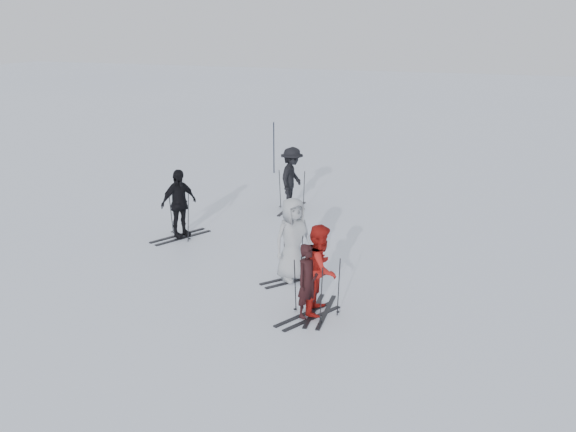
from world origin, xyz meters
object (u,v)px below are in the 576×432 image
(skier_grey, at_px, (293,240))
(skier_near_dark, at_px, (308,282))
(skier_red, at_px, (321,270))
(piste_marker, at_px, (274,148))
(skier_uphill_left, at_px, (179,204))
(skier_uphill_far, at_px, (292,179))

(skier_grey, bearing_deg, skier_near_dark, -113.05)
(skier_red, bearing_deg, skier_grey, 33.02)
(skier_near_dark, bearing_deg, piste_marker, 50.72)
(skier_near_dark, relative_size, skier_red, 0.82)
(skier_red, bearing_deg, skier_uphill_left, 52.81)
(skier_near_dark, height_order, skier_red, skier_red)
(skier_grey, distance_m, skier_uphill_left, 4.31)
(skier_near_dark, xyz_separation_m, skier_uphill_far, (-2.98, 7.05, 0.22))
(skier_near_dark, relative_size, piste_marker, 0.77)
(skier_uphill_left, distance_m, skier_uphill_far, 4.11)
(skier_uphill_far, xyz_separation_m, piste_marker, (-2.40, 4.44, 0.02))
(skier_uphill_far, bearing_deg, skier_near_dark, -158.19)
(skier_grey, bearing_deg, skier_uphill_far, 58.43)
(skier_near_dark, height_order, skier_uphill_far, skier_uphill_far)
(skier_uphill_left, bearing_deg, skier_near_dark, -99.47)
(skier_uphill_left, xyz_separation_m, skier_uphill_far, (1.94, 3.62, 0.04))
(skier_near_dark, distance_m, skier_grey, 1.97)
(skier_near_dark, distance_m, skier_uphill_far, 7.66)
(skier_red, xyz_separation_m, piste_marker, (-5.54, 11.18, 0.07))
(skier_near_dark, xyz_separation_m, skier_grey, (-0.96, 1.71, 0.20))
(piste_marker, bearing_deg, skier_uphill_far, -61.59)
(skier_uphill_far, distance_m, piste_marker, 5.05)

